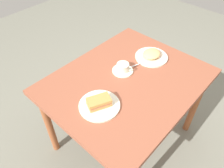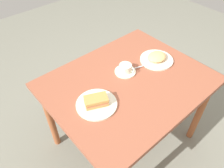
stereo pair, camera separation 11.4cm
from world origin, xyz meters
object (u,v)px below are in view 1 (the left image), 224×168
Objects in this scene: dining_table at (127,88)px; spoon at (132,66)px; sandwich_front at (99,102)px; coffee_saucer at (123,71)px; sandwich_plate at (99,105)px; side_plate at (151,57)px; coffee_cup at (123,67)px.

spoon reaches higher than dining_table.
sandwich_front is 0.36m from coffee_saucer.
sandwich_front is 1.66× the size of spoon.
coffee_saucer is 1.56× the size of spoon.
spoon is (0.12, 0.06, 0.10)m from dining_table.
sandwich_plate is 0.03m from sandwich_front.
side_plate is at bearing 4.58° from sandwich_plate.
dining_table is at bearing -119.92° from coffee_cup.
sandwich_plate is 0.43m from spoon.
spoon is (0.42, 0.08, 0.01)m from sandwich_plate.
spoon is (0.08, -0.03, 0.01)m from coffee_saucer.
coffee_cup reaches higher than side_plate.
dining_table is 9.98× the size of coffee_cup.
sandwich_plate is 2.61× the size of spoon.
coffee_saucer is at bearing 60.82° from dining_table.
side_plate is at bearing 4.55° from sandwich_front.
sandwich_plate is at bearing -175.42° from side_plate.
sandwich_plate is 1.68× the size of coffee_saucer.
coffee_cup is (0.35, 0.11, 0.03)m from sandwich_plate.
coffee_saucer is at bearing 161.21° from spoon.
coffee_saucer is at bearing 167.62° from side_plate.
coffee_cup is at bearing 17.16° from sandwich_front.
side_plate is at bearing -9.81° from spoon.
dining_table is 11.26× the size of spoon.
side_plate is at bearing 3.98° from dining_table.
coffee_cup is (0.05, 0.08, 0.12)m from dining_table.
sandwich_front is 1.06× the size of coffee_saucer.
coffee_saucer is at bearing 17.39° from sandwich_front.
dining_table is at bearing -176.02° from side_plate.
sandwich_front is (-0.00, 0.00, 0.03)m from sandwich_plate.
sandwich_front is at bearing -174.85° from dining_table.
coffee_saucer is 0.28m from side_plate.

